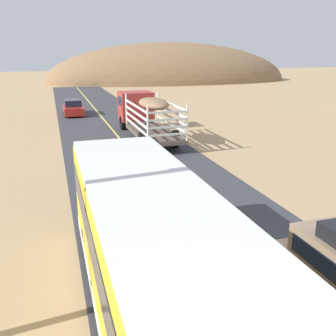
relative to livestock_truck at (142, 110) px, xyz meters
name	(u,v)px	position (x,y,z in m)	size (l,w,h in m)	color
ground_plane	(224,264)	(-1.92, -18.13, -1.79)	(240.00, 240.00, 0.00)	tan
road_surface	(224,264)	(-1.92, -18.13, -1.78)	(8.00, 120.00, 0.02)	#38383D
road_centre_line	(224,264)	(-1.92, -18.13, -1.77)	(0.16, 117.60, 0.00)	#D8CC4C
livestock_truck	(142,110)	(0.00, 0.00, 0.00)	(2.53, 9.70, 3.02)	#B2332D
bus	(153,257)	(-4.53, -19.95, -0.04)	(2.54, 10.00, 3.21)	gold
car_far	(73,108)	(-4.36, 10.67, -1.10)	(1.80, 4.40, 1.46)	#B2261E
distant_hill	(171,82)	(17.85, 48.76, -1.79)	(51.02, 21.92, 15.56)	olive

